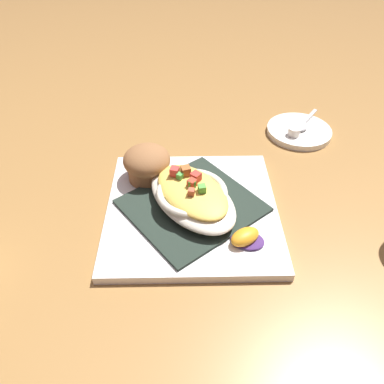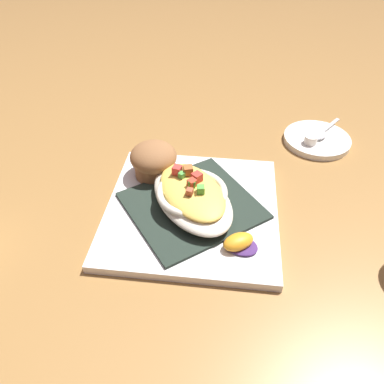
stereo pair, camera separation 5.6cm
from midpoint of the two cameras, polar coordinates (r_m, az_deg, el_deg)
ground_plane at (r=0.59m, az=-2.72°, el=-3.33°), size 2.60×2.60×0.00m
square_plate at (r=0.58m, az=-2.74°, el=-2.85°), size 0.28×0.28×0.01m
folded_napkin at (r=0.57m, az=-2.77°, el=-2.18°), size 0.25×0.25×0.00m
gratin_dish at (r=0.56m, az=-2.85°, el=-0.51°), size 0.20×0.18×0.05m
muffin at (r=0.62m, az=-9.40°, el=4.20°), size 0.08×0.08×0.06m
orange_garnish at (r=0.52m, az=5.12°, el=-7.06°), size 0.05×0.06×0.02m
creamer_saucer at (r=0.78m, az=13.94°, el=8.87°), size 0.13×0.13×0.01m
spoon at (r=0.78m, az=14.21°, el=9.68°), size 0.09×0.07×0.01m
creamer_cup_0 at (r=0.75m, az=13.19°, el=8.85°), size 0.02×0.02×0.02m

